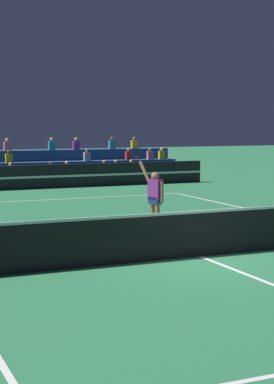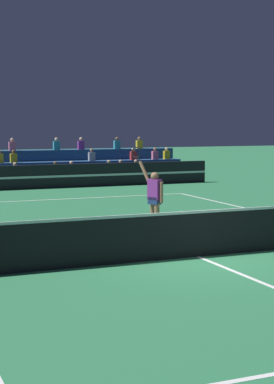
% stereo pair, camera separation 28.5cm
% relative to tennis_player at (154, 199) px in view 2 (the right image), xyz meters
% --- Properties ---
extents(ground_plane, '(120.00, 120.00, 0.00)m').
position_rel_tennis_player_xyz_m(ground_plane, '(-0.25, -3.02, -0.99)').
color(ground_plane, '#2D7A4C').
extents(court_lines, '(11.10, 23.90, 0.01)m').
position_rel_tennis_player_xyz_m(court_lines, '(-0.25, -3.02, -0.98)').
color(court_lines, white).
rests_on(court_lines, ground).
extents(tennis_net, '(12.00, 0.10, 1.10)m').
position_rel_tennis_player_xyz_m(tennis_net, '(-0.25, -3.02, -0.44)').
color(tennis_net, black).
rests_on(tennis_net, ground).
extents(sponsor_banner_wall, '(18.00, 0.26, 1.10)m').
position_rel_tennis_player_xyz_m(sponsor_banner_wall, '(-0.25, 13.28, -0.44)').
color(sponsor_banner_wall, black).
rests_on(sponsor_banner_wall, ground).
extents(bleacher_stand, '(17.07, 2.85, 2.28)m').
position_rel_tennis_player_xyz_m(bleacher_stand, '(-0.24, 15.82, -0.33)').
color(bleacher_stand, navy).
rests_on(bleacher_stand, ground).
extents(tennis_player, '(0.56, 1.06, 2.43)m').
position_rel_tennis_player_xyz_m(tennis_player, '(0.00, 0.00, 0.00)').
color(tennis_player, '#9E7051').
rests_on(tennis_player, ground).
extents(tennis_ball, '(0.07, 0.07, 0.07)m').
position_rel_tennis_player_xyz_m(tennis_ball, '(-1.36, -0.02, -0.95)').
color(tennis_ball, '#C6DB33').
rests_on(tennis_ball, ground).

